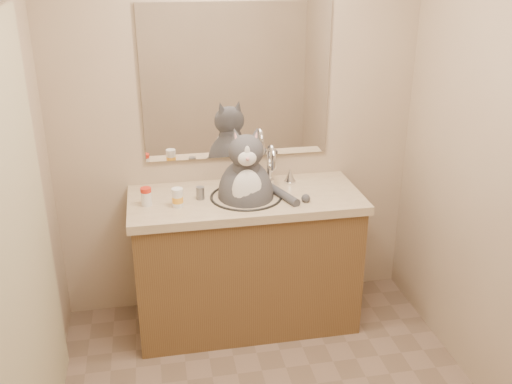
# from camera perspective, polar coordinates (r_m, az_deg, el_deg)

# --- Properties ---
(room) EXTENTS (2.22, 2.52, 2.42)m
(room) POSITION_cam_1_polar(r_m,az_deg,el_deg) (2.28, 3.02, -1.55)
(room) COLOR #806958
(room) RESTS_ON ground
(vanity) EXTENTS (1.34, 0.59, 1.12)m
(vanity) POSITION_cam_1_polar(r_m,az_deg,el_deg) (3.47, -1.00, -6.57)
(vanity) COLOR brown
(vanity) RESTS_ON ground
(mirror) EXTENTS (1.10, 0.02, 0.90)m
(mirror) POSITION_cam_1_polar(r_m,az_deg,el_deg) (3.36, -1.93, 10.88)
(mirror) COLOR white
(mirror) RESTS_ON room
(shower_curtain) EXTENTS (0.02, 1.30, 1.93)m
(shower_curtain) POSITION_cam_1_polar(r_m,az_deg,el_deg) (2.45, -22.45, -6.00)
(shower_curtain) COLOR #BCB28E
(shower_curtain) RESTS_ON ground
(cat) EXTENTS (0.45, 0.40, 0.64)m
(cat) POSITION_cam_1_polar(r_m,az_deg,el_deg) (3.25, -0.98, 0.19)
(cat) COLOR #46464B
(cat) RESTS_ON vanity
(pill_bottle_redcap) EXTENTS (0.06, 0.06, 0.10)m
(pill_bottle_redcap) POSITION_cam_1_polar(r_m,az_deg,el_deg) (3.20, -10.92, -0.45)
(pill_bottle_redcap) COLOR white
(pill_bottle_redcap) RESTS_ON vanity
(pill_bottle_orange) EXTENTS (0.07, 0.07, 0.11)m
(pill_bottle_orange) POSITION_cam_1_polar(r_m,az_deg,el_deg) (3.15, -7.85, -0.60)
(pill_bottle_orange) COLOR white
(pill_bottle_orange) RESTS_ON vanity
(grey_canister) EXTENTS (0.06, 0.06, 0.07)m
(grey_canister) POSITION_cam_1_polar(r_m,az_deg,el_deg) (3.24, -5.59, -0.10)
(grey_canister) COLOR slate
(grey_canister) RESTS_ON vanity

